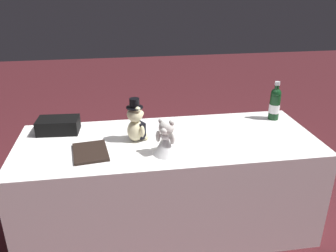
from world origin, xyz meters
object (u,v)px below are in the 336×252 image
Objects in this scene: teddy_bear_groom at (136,123)px; teddy_bear_bride at (167,138)px; gift_case_black at (58,125)px; signing_pen at (170,139)px; champagne_bottle at (275,103)px; guestbook at (90,152)px.

teddy_bear_bride is at bearing 130.29° from teddy_bear_groom.
gift_case_black is (0.72, -0.43, -0.05)m from teddy_bear_bride.
teddy_bear_bride reaches higher than signing_pen.
gift_case_black is at bearing -0.15° from champagne_bottle.
teddy_bear_bride is 0.84× the size of guestbook.
champagne_bottle reaches higher than gift_case_black.
guestbook is at bearing 25.23° from teddy_bear_groom.
teddy_bear_bride is at bearing 164.67° from guestbook.
signing_pen is (0.86, 0.24, -0.12)m from champagne_bottle.
guestbook reaches higher than signing_pen.
teddy_bear_groom is 2.01× the size of signing_pen.
teddy_bear_bride reaches higher than guestbook.
champagne_bottle is at bearing -172.83° from guestbook.
teddy_bear_groom is 1.27× the size of teddy_bear_bride.
signing_pen is at bearing -174.89° from guestbook.
teddy_bear_groom is 0.36m from guestbook.
guestbook is at bearing 12.57° from signing_pen.
guestbook is at bearing 122.95° from gift_case_black.
signing_pen is 0.53× the size of guestbook.
teddy_bear_groom reaches higher than signing_pen.
signing_pen is at bearing 173.64° from teddy_bear_groom.
guestbook is (0.53, 0.12, 0.00)m from signing_pen.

